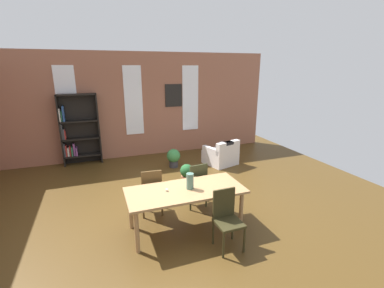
# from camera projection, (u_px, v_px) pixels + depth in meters

# --- Properties ---
(ground_plane) EXTENTS (10.42, 10.42, 0.00)m
(ground_plane) POSITION_uv_depth(u_px,v_px,m) (165.00, 209.00, 5.45)
(ground_plane) COLOR #4B3516
(back_wall_brick) EXTENTS (9.01, 0.12, 3.25)m
(back_wall_brick) POSITION_uv_depth(u_px,v_px,m) (133.00, 106.00, 8.37)
(back_wall_brick) COLOR #9D6149
(back_wall_brick) RESTS_ON ground
(window_pane_0) EXTENTS (0.55, 0.02, 2.11)m
(window_pane_0) POSITION_uv_depth(u_px,v_px,m) (67.00, 104.00, 7.64)
(window_pane_0) COLOR white
(window_pane_1) EXTENTS (0.55, 0.02, 2.11)m
(window_pane_1) POSITION_uv_depth(u_px,v_px,m) (133.00, 101.00, 8.26)
(window_pane_1) COLOR white
(window_pane_2) EXTENTS (0.55, 0.02, 2.11)m
(window_pane_2) POSITION_uv_depth(u_px,v_px,m) (190.00, 98.00, 8.88)
(window_pane_2) COLOR white
(dining_table) EXTENTS (2.02, 0.90, 0.76)m
(dining_table) POSITION_uv_depth(u_px,v_px,m) (185.00, 194.00, 4.62)
(dining_table) COLOR #A0784D
(dining_table) RESTS_ON ground
(vase_on_table) EXTENTS (0.13, 0.13, 0.28)m
(vase_on_table) POSITION_uv_depth(u_px,v_px,m) (190.00, 181.00, 4.59)
(vase_on_table) COLOR #4C7266
(vase_on_table) RESTS_ON dining_table
(tealight_candle_0) EXTENTS (0.04, 0.04, 0.04)m
(tealight_candle_0) POSITION_uv_depth(u_px,v_px,m) (167.00, 190.00, 4.53)
(tealight_candle_0) COLOR silver
(tealight_candle_0) RESTS_ON dining_table
(tealight_candle_1) EXTENTS (0.04, 0.04, 0.04)m
(tealight_candle_1) POSITION_uv_depth(u_px,v_px,m) (188.00, 187.00, 4.63)
(tealight_candle_1) COLOR silver
(tealight_candle_1) RESTS_ON dining_table
(dining_chair_near_right) EXTENTS (0.41, 0.41, 0.95)m
(dining_chair_near_right) POSITION_uv_depth(u_px,v_px,m) (227.00, 217.00, 4.21)
(dining_chair_near_right) COLOR #2E2A14
(dining_chair_near_right) RESTS_ON ground
(dining_chair_far_left) EXTENTS (0.43, 0.43, 0.95)m
(dining_chair_far_left) POSITION_uv_depth(u_px,v_px,m) (151.00, 190.00, 5.13)
(dining_chair_far_left) COLOR #4F391C
(dining_chair_far_left) RESTS_ON ground
(dining_chair_far_right) EXTENTS (0.44, 0.44, 0.95)m
(dining_chair_far_right) POSITION_uv_depth(u_px,v_px,m) (196.00, 183.00, 5.43)
(dining_chair_far_right) COLOR #2E321C
(dining_chair_far_right) RESTS_ON ground
(bookshelf_tall) EXTENTS (1.07, 0.29, 2.07)m
(bookshelf_tall) POSITION_uv_depth(u_px,v_px,m) (78.00, 130.00, 7.76)
(bookshelf_tall) COLOR black
(bookshelf_tall) RESTS_ON ground
(armchair_white) EXTENTS (0.99, 0.99, 0.75)m
(armchair_white) POSITION_uv_depth(u_px,v_px,m) (221.00, 155.00, 7.93)
(armchair_white) COLOR silver
(armchair_white) RESTS_ON ground
(potted_plant_by_shelf) EXTENTS (0.32, 0.32, 0.51)m
(potted_plant_by_shelf) POSITION_uv_depth(u_px,v_px,m) (187.00, 174.00, 6.57)
(potted_plant_by_shelf) COLOR #9E6042
(potted_plant_by_shelf) RESTS_ON ground
(potted_plant_corner) EXTENTS (0.39, 0.39, 0.53)m
(potted_plant_corner) POSITION_uv_depth(u_px,v_px,m) (174.00, 157.00, 7.69)
(potted_plant_corner) COLOR #333338
(potted_plant_corner) RESTS_ON ground
(framed_picture) EXTENTS (0.56, 0.03, 0.72)m
(framed_picture) POSITION_uv_depth(u_px,v_px,m) (174.00, 95.00, 8.65)
(framed_picture) COLOR black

